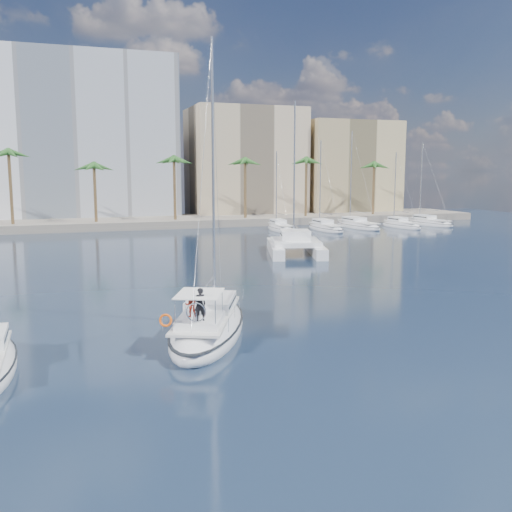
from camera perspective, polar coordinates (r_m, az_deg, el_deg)
name	(u,v)px	position (r m, az deg, el deg)	size (l,w,h in m)	color
ground	(253,319)	(34.21, -0.27, -6.30)	(160.00, 160.00, 0.00)	black
quay	(131,222)	(93.30, -12.35, 3.30)	(120.00, 14.00, 1.20)	gray
building_modern	(48,140)	(104.49, -20.04, 10.88)	(42.00, 16.00, 28.00)	white
building_beige	(245,164)	(106.45, -1.10, 9.18)	(20.00, 14.00, 20.00)	tan
building_tan_right	(347,170)	(112.39, 9.08, 8.53)	(18.00, 12.00, 18.00)	tan
palm_centre	(133,161)	(88.99, -12.25, 9.30)	(3.60, 3.60, 12.30)	brown
palm_right	(336,162)	(98.96, 7.97, 9.31)	(3.60, 3.60, 12.30)	brown
main_sloop	(208,326)	(30.84, -4.82, -6.99)	(7.75, 11.74, 16.69)	white
catamaran	(295,243)	(60.82, 3.95, 1.28)	(8.41, 12.06, 16.09)	white
seagull	(196,313)	(32.79, -6.05, -5.73)	(1.09, 0.47, 0.20)	silver
moored_yacht_a	(280,231)	(84.55, 2.40, 2.56)	(2.72, 9.35, 11.90)	white
moored_yacht_b	(325,230)	(85.31, 6.96, 2.56)	(3.14, 10.78, 13.72)	white
moored_yacht_c	(358,228)	(90.07, 10.14, 2.80)	(3.55, 12.21, 15.54)	white
moored_yacht_d	(401,228)	(91.71, 14.30, 2.77)	(2.72, 9.35, 11.90)	white
moored_yacht_e	(429,225)	(97.02, 16.88, 2.96)	(3.14, 10.78, 13.72)	white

